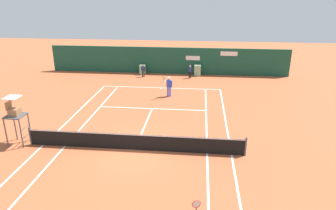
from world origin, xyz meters
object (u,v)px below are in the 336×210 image
object	(u,v)px
umpire_chair	(15,114)
tennis_ball_by_sideline	(154,106)
tennis_ball_mid_court	(144,127)
player_on_baseline	(169,85)
ball_kid_centre_post	(190,71)
ball_kid_right_post	(143,70)
tennis_ball_near_service_line	(119,133)

from	to	relation	value
umpire_chair	tennis_ball_by_sideline	size ratio (longest dim) A/B	41.54
tennis_ball_by_sideline	tennis_ball_mid_court	distance (m)	3.91
umpire_chair	tennis_ball_by_sideline	bearing A→B (deg)	135.60
player_on_baseline	tennis_ball_by_sideline	size ratio (longest dim) A/B	27.47
player_on_baseline	ball_kid_centre_post	bearing A→B (deg)	-90.23
ball_kid_centre_post	tennis_ball_by_sideline	xyz separation A→B (m)	(-2.42, -8.36, -0.73)
tennis_ball_by_sideline	ball_kid_right_post	bearing A→B (deg)	105.59
tennis_ball_near_service_line	ball_kid_centre_post	bearing A→B (deg)	74.06
ball_kid_right_post	tennis_ball_near_service_line	bearing A→B (deg)	91.28
ball_kid_centre_post	tennis_ball_mid_court	distance (m)	12.53
tennis_ball_by_sideline	tennis_ball_mid_court	size ratio (longest dim) A/B	1.00
tennis_ball_by_sideline	tennis_ball_near_service_line	bearing A→B (deg)	-105.61
ball_kid_centre_post	tennis_ball_mid_court	world-z (taller)	ball_kid_centre_post
ball_kid_centre_post	tennis_ball_mid_court	bearing A→B (deg)	74.60
player_on_baseline	tennis_ball_near_service_line	xyz separation A→B (m)	(-2.30, -7.41, -0.96)
tennis_ball_near_service_line	umpire_chair	bearing A→B (deg)	-160.34
player_on_baseline	tennis_ball_mid_court	size ratio (longest dim) A/B	27.47
player_on_baseline	ball_kid_centre_post	distance (m)	6.12
ball_kid_right_post	tennis_ball_mid_court	world-z (taller)	ball_kid_right_post
ball_kid_centre_post	tennis_ball_by_sideline	world-z (taller)	ball_kid_centre_post
umpire_chair	tennis_ball_near_service_line	size ratio (longest dim) A/B	41.54
tennis_ball_by_sideline	player_on_baseline	bearing A→B (deg)	69.55
umpire_chair	ball_kid_right_post	distance (m)	15.91
umpire_chair	ball_kid_centre_post	distance (m)	17.82
tennis_ball_near_service_line	tennis_ball_mid_court	world-z (taller)	same
player_on_baseline	tennis_ball_near_service_line	size ratio (longest dim) A/B	27.47
ball_kid_centre_post	ball_kid_right_post	world-z (taller)	ball_kid_centre_post
player_on_baseline	tennis_ball_mid_court	world-z (taller)	player_on_baseline
player_on_baseline	ball_kid_centre_post	xyz separation A→B (m)	(1.51, 5.93, -0.23)
player_on_baseline	tennis_ball_near_service_line	distance (m)	7.81
player_on_baseline	ball_kid_centre_post	size ratio (longest dim) A/B	1.40
ball_kid_right_post	tennis_ball_mid_court	size ratio (longest dim) A/B	18.45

